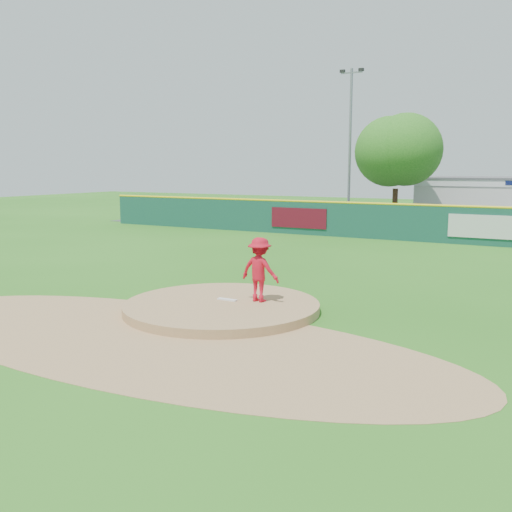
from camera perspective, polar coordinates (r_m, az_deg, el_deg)
The scene contains 12 objects.
ground at distance 16.16m, azimuth -3.45°, elevation -5.52°, with size 120.00×120.00×0.00m, color #286B19.
pitchers_mound at distance 16.16m, azimuth -3.45°, elevation -5.52°, with size 5.50×5.50×0.50m, color #9E774C.
pitching_rubber at distance 16.34m, azimuth -2.89°, elevation -4.37°, with size 0.60×0.15×0.04m, color white.
infield_dirt_arc at distance 13.82m, azimuth -10.18°, elevation -8.13°, with size 15.40×15.40×0.01m, color #9E774C.
parking_lot at distance 41.27m, azimuth 17.05°, elevation 2.90°, with size 44.00×16.00×0.02m, color #38383A.
pitcher at distance 16.03m, azimuth 0.38°, elevation -1.37°, with size 1.18×0.68×1.82m, color red.
van at distance 39.63m, azimuth 12.64°, elevation 3.82°, with size 2.19×4.75×1.32m, color silver.
fence_banners at distance 32.56m, azimuth 12.70°, elevation 3.34°, with size 14.09×0.04×1.20m.
playground_slide at distance 42.35m, azimuth -1.14°, elevation 4.48°, with size 0.99×2.79×1.54m.
outfield_fence at distance 32.45m, azimuth 13.82°, elevation 3.44°, with size 40.00×0.14×2.07m.
deciduous_tree at distance 39.61m, azimuth 13.87°, elevation 9.39°, with size 5.60×5.60×7.36m.
light_pole_left at distance 42.76m, azimuth 9.39°, elevation 11.47°, with size 1.75×0.25×11.00m.
Camera 1 is at (8.40, -13.21, 4.01)m, focal length 40.00 mm.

